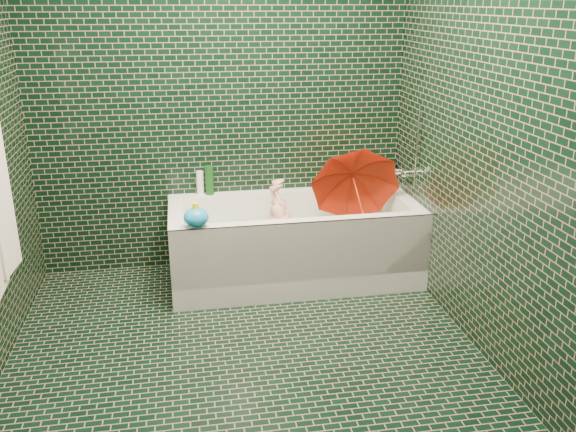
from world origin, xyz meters
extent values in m
plane|color=black|center=(0.00, 0.00, 0.00)|extent=(2.80, 2.80, 0.00)
plane|color=black|center=(0.00, 1.40, 1.25)|extent=(2.80, 0.00, 2.80)
plane|color=black|center=(0.00, -1.40, 1.25)|extent=(2.80, 0.00, 2.80)
plane|color=black|center=(1.30, 0.00, 1.25)|extent=(0.00, 2.80, 2.80)
cube|color=white|center=(0.45, 1.02, 0.07)|extent=(1.70, 0.75, 0.15)
cube|color=white|center=(0.45, 1.35, 0.35)|extent=(1.70, 0.10, 0.40)
cube|color=white|center=(0.45, 0.70, 0.35)|extent=(1.70, 0.10, 0.40)
cube|color=white|center=(1.25, 1.02, 0.35)|extent=(0.10, 0.55, 0.40)
cube|color=white|center=(-0.35, 1.02, 0.35)|extent=(0.10, 0.55, 0.40)
cube|color=white|center=(0.45, 0.66, 0.28)|extent=(1.70, 0.02, 0.55)
cube|color=green|center=(0.45, 1.02, 0.16)|extent=(1.35, 0.47, 0.01)
cube|color=silver|center=(0.45, 1.02, 0.30)|extent=(1.48, 0.53, 0.00)
cylinder|color=silver|center=(1.28, 1.02, 0.73)|extent=(0.14, 0.05, 0.05)
cylinder|color=silver|center=(1.20, 1.08, 0.73)|extent=(0.05, 0.04, 0.04)
cylinder|color=silver|center=(1.27, 0.92, 0.95)|extent=(0.01, 0.01, 0.55)
imported|color=#E1A38C|center=(0.40, 1.02, 0.31)|extent=(0.87, 0.53, 0.34)
imported|color=red|center=(0.88, 0.97, 0.61)|extent=(0.78, 0.83, 0.85)
imported|color=white|center=(1.25, 1.36, 0.55)|extent=(0.11, 0.11, 0.23)
imported|color=#4D2078|center=(1.14, 1.35, 0.55)|extent=(0.10, 0.10, 0.20)
imported|color=#124114|center=(1.18, 1.31, 0.55)|extent=(0.17, 0.17, 0.18)
cylinder|color=#124114|center=(1.08, 1.37, 0.65)|extent=(0.06, 0.06, 0.20)
cylinder|color=silver|center=(1.25, 1.34, 0.65)|extent=(0.05, 0.05, 0.20)
cylinder|color=#124114|center=(-0.10, 1.35, 0.65)|extent=(0.07, 0.07, 0.21)
cylinder|color=white|center=(-0.17, 1.36, 0.64)|extent=(0.06, 0.06, 0.17)
ellipsoid|color=yellow|center=(0.95, 1.36, 0.59)|extent=(0.11, 0.10, 0.07)
sphere|color=yellow|center=(0.99, 1.37, 0.63)|extent=(0.05, 0.05, 0.05)
cone|color=orange|center=(1.01, 1.38, 0.63)|extent=(0.02, 0.03, 0.02)
ellipsoid|color=#1888DC|center=(-0.22, 0.69, 0.62)|extent=(0.17, 0.15, 0.12)
cylinder|color=yellow|center=(-0.22, 0.69, 0.69)|extent=(0.04, 0.04, 0.04)
camera|label=1|loc=(-0.29, -2.85, 1.88)|focal=38.00mm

